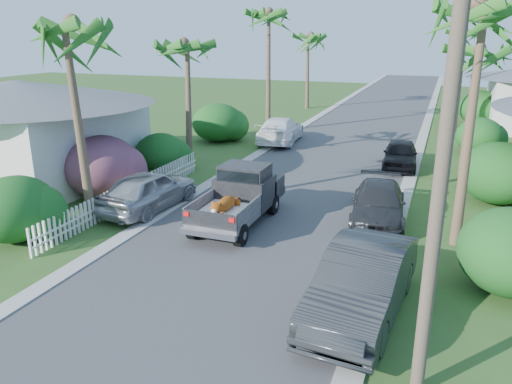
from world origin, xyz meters
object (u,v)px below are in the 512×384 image
at_px(utility_pole_a, 443,163).
at_px(utility_pole_c, 452,63).
at_px(parked_car_lf, 280,130).
at_px(house_left, 22,134).
at_px(parked_car_ln, 149,190).
at_px(palm_l_a, 68,25).
at_px(palm_r_d, 466,32).
at_px(pickup_truck, 242,194).
at_px(utility_pole_d, 453,55).
at_px(parked_car_rf, 400,155).
at_px(palm_r_b, 478,49).
at_px(parked_car_rn, 362,283).
at_px(utility_pole_b, 450,83).
at_px(parked_car_rm, 378,204).
at_px(palm_l_c, 269,13).
at_px(palm_r_a, 486,6).
at_px(palm_l_d, 309,35).
at_px(palm_r_c, 468,9).

relative_size(utility_pole_a, utility_pole_c, 1.00).
xyz_separation_m(parked_car_lf, house_left, (-8.91, -11.96, 1.32)).
bearing_deg(parked_car_ln, palm_l_a, 65.50).
distance_m(palm_l_a, house_left, 9.24).
height_order(palm_r_d, house_left, palm_r_d).
bearing_deg(house_left, palm_l_a, -30.47).
bearing_deg(utility_pole_a, palm_l_a, 157.04).
bearing_deg(pickup_truck, utility_pole_d, 79.85).
bearing_deg(parked_car_rf, house_left, -157.21).
distance_m(parked_car_rf, palm_l_a, 16.89).
relative_size(palm_r_b, utility_pole_d, 0.80).
xyz_separation_m(parked_car_rn, utility_pole_a, (1.50, -2.39, 3.74)).
distance_m(house_left, utility_pole_a, 20.81).
distance_m(parked_car_rf, utility_pole_b, 4.93).
xyz_separation_m(parked_car_rf, house_left, (-16.60, -8.26, 1.42)).
bearing_deg(parked_car_rm, palm_r_d, 78.87).
distance_m(pickup_truck, utility_pole_b, 10.78).
xyz_separation_m(utility_pole_b, utility_pole_d, (0.00, 30.00, 0.00)).
xyz_separation_m(parked_car_lf, palm_l_c, (-1.91, 3.04, 7.11)).
height_order(parked_car_rn, palm_l_c, palm_l_c).
height_order(palm_r_a, utility_pole_c, utility_pole_c).
bearing_deg(palm_l_a, palm_l_c, 89.40).
bearing_deg(utility_pole_b, palm_l_d, 119.95).
distance_m(parked_car_rf, palm_r_a, 11.76).
relative_size(palm_r_c, utility_pole_a, 1.04).
height_order(parked_car_rf, palm_l_a, palm_l_a).
relative_size(parked_car_lf, utility_pole_b, 0.61).
relative_size(palm_r_c, palm_r_d, 1.17).
height_order(palm_l_c, palm_r_b, palm_l_c).
height_order(house_left, utility_pole_c, utility_pole_c).
bearing_deg(utility_pole_d, parked_car_lf, -111.96).
xyz_separation_m(parked_car_lf, palm_r_b, (10.69, -3.96, 5.15)).
relative_size(parked_car_ln, parked_car_lf, 0.85).
relative_size(parked_car_rn, palm_l_a, 0.64).
height_order(parked_car_lf, palm_r_b, palm_r_b).
bearing_deg(palm_r_d, utility_pole_a, -91.23).
relative_size(palm_r_b, utility_pole_c, 0.80).
bearing_deg(utility_pole_b, palm_l_c, 142.19).
bearing_deg(parked_car_lf, palm_r_c, -151.18).
xyz_separation_m(parked_car_ln, palm_l_d, (-1.50, 28.83, 5.65)).
xyz_separation_m(palm_r_d, utility_pole_b, (-0.90, -27.00, -2.14)).
bearing_deg(utility_pole_c, palm_r_c, -73.30).
bearing_deg(palm_r_b, parked_car_rn, -99.71).
distance_m(palm_l_d, utility_pole_c, 13.63).
bearing_deg(utility_pole_a, palm_r_b, 86.63).
height_order(parked_car_rf, palm_r_c, palm_r_c).
distance_m(parked_car_rn, utility_pole_b, 13.24).
height_order(parked_car_ln, utility_pole_d, utility_pole_d).
xyz_separation_m(palm_r_d, house_left, (-19.50, -33.00, -4.62)).
height_order(palm_r_b, utility_pole_a, utility_pole_a).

